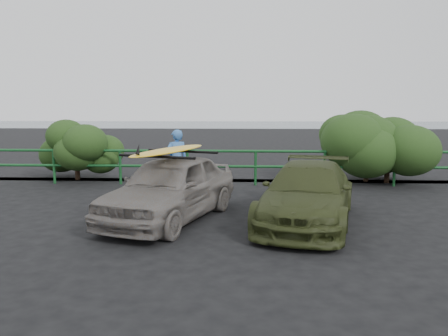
# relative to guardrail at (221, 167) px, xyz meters

# --- Properties ---
(ground) EXTENTS (80.00, 80.00, 0.00)m
(ground) POSITION_rel_guardrail_xyz_m (0.00, -5.00, -0.52)
(ground) COLOR black
(ocean) EXTENTS (200.00, 200.00, 0.00)m
(ocean) POSITION_rel_guardrail_xyz_m (0.00, 55.00, -0.52)
(ocean) COLOR slate
(ocean) RESTS_ON ground
(guardrail) EXTENTS (14.00, 0.08, 1.04)m
(guardrail) POSITION_rel_guardrail_xyz_m (0.00, 0.00, 0.00)
(guardrail) COLOR #164F23
(guardrail) RESTS_ON ground
(shrub_left) EXTENTS (3.20, 2.40, 1.93)m
(shrub_left) POSITION_rel_guardrail_xyz_m (-4.80, 0.40, 0.45)
(shrub_left) COLOR #254218
(shrub_left) RESTS_ON ground
(shrub_right) EXTENTS (3.20, 2.40, 1.99)m
(shrub_right) POSITION_rel_guardrail_xyz_m (5.00, 0.50, 0.48)
(shrub_right) COLOR #254218
(shrub_right) RESTS_ON ground
(sedan) EXTENTS (2.73, 4.16, 1.32)m
(sedan) POSITION_rel_guardrail_xyz_m (-0.82, -4.07, 0.14)
(sedan) COLOR slate
(sedan) RESTS_ON ground
(olive_vehicle) EXTENTS (2.64, 4.33, 1.17)m
(olive_vehicle) POSITION_rel_guardrail_xyz_m (1.91, -4.17, 0.07)
(olive_vehicle) COLOR #323A19
(olive_vehicle) RESTS_ON ground
(man) EXTENTS (0.72, 0.61, 1.66)m
(man) POSITION_rel_guardrail_xyz_m (-1.20, -0.76, 0.31)
(man) COLOR #3F75BD
(man) RESTS_ON ground
(roof_rack) EXTENTS (1.90, 1.60, 0.05)m
(roof_rack) POSITION_rel_guardrail_xyz_m (-0.82, -4.07, 0.82)
(roof_rack) COLOR black
(roof_rack) RESTS_ON sedan
(surfboard) EXTENTS (1.45, 2.82, 0.08)m
(surfboard) POSITION_rel_guardrail_xyz_m (-0.82, -4.07, 0.89)
(surfboard) COLOR yellow
(surfboard) RESTS_ON roof_rack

